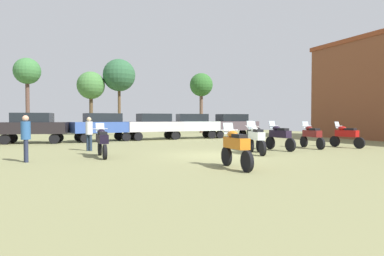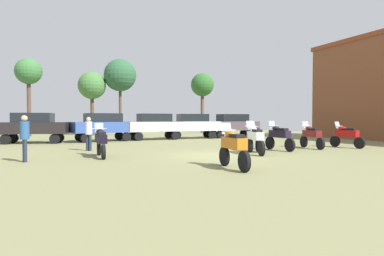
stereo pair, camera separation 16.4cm
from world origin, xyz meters
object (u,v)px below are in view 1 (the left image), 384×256
motorcycle_9 (254,136)px  tree_3 (201,86)px  motorcycle_7 (280,136)px  car_2 (33,126)px  motorcycle_2 (346,135)px  motorcycle_4 (236,146)px  person_2 (26,135)px  person_1 (89,131)px  tree_5 (27,73)px  motorcycle_5 (256,138)px  car_4 (232,124)px  car_5 (103,125)px  car_6 (192,124)px  tree_1 (91,86)px  tree_4 (119,76)px  car_3 (154,124)px  motorcycle_1 (102,140)px  motorcycle_3 (312,135)px

motorcycle_9 → tree_3: bearing=88.4°
motorcycle_7 → car_2: car_2 is taller
motorcycle_2 → motorcycle_4: size_ratio=0.98×
tree_3 → car_2: bearing=-149.1°
car_2 → person_2: size_ratio=2.60×
motorcycle_2 → person_1: person_1 is taller
tree_5 → motorcycle_5: bearing=-62.7°
car_4 → person_1: bearing=123.4°
motorcycle_4 → motorcycle_9: motorcycle_9 is taller
person_1 → car_5: bearing=-63.7°
car_6 → person_1: (-8.85, -7.52, -0.17)m
car_6 → motorcycle_5: bearing=178.5°
motorcycle_4 → motorcycle_5: (3.15, 3.49, 0.01)m
car_4 → tree_5: size_ratio=0.62×
car_2 → tree_1: 10.59m
person_2 → tree_4: (7.03, 18.71, 4.77)m
motorcycle_2 → tree_4: bearing=106.9°
motorcycle_4 → motorcycle_7: 6.95m
motorcycle_4 → person_1: 8.87m
tree_1 → tree_3: bearing=5.9°
motorcycle_5 → car_2: car_2 is taller
motorcycle_4 → motorcycle_5: 4.70m
motorcycle_4 → car_3: 15.26m
motorcycle_5 → car_4: bearing=79.3°
car_6 → car_2: bearing=101.5°
motorcycle_1 → tree_3: bearing=55.9°
motorcycle_5 → motorcycle_9: size_ratio=0.98×
motorcycle_5 → tree_3: bearing=86.2°
motorcycle_7 → person_1: size_ratio=1.30×
motorcycle_3 → motorcycle_7: 2.33m
car_6 → motorcycle_9: bearing=-178.3°
motorcycle_1 → car_2: size_ratio=0.49×
motorcycle_1 → person_2: person_2 is taller
car_2 → car_6: (11.72, 0.81, 0.00)m
motorcycle_2 → motorcycle_5: (-6.57, -0.83, 0.03)m
motorcycle_7 → car_6: size_ratio=0.49×
tree_5 → motorcycle_3: bearing=-52.1°
person_1 → tree_4: bearing=-66.4°
car_2 → tree_4: (7.26, 8.43, 4.63)m
car_2 → person_2: car_2 is taller
person_2 → motorcycle_9: bearing=-98.0°
tree_1 → tree_3: 12.25m
car_6 → person_1: bearing=137.9°
motorcycle_2 → motorcycle_7: (-4.43, 0.20, 0.02)m
car_6 → tree_3: (5.10, 9.28, 4.16)m
car_3 → person_2: (-8.15, -10.70, -0.14)m
tree_5 → car_2: bearing=-85.0°
motorcycle_7 → tree_4: tree_4 is taller
car_4 → tree_3: size_ratio=0.65×
motorcycle_7 → tree_3: bearing=74.3°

